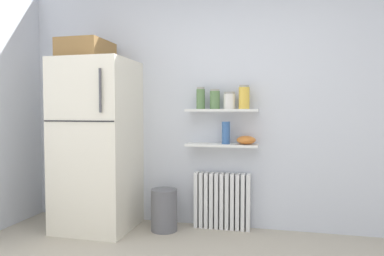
{
  "coord_description": "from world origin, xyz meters",
  "views": [
    {
      "loc": [
        0.5,
        -1.62,
        1.21
      ],
      "look_at": [
        -0.26,
        1.6,
        1.05
      ],
      "focal_mm": 32.75,
      "sensor_mm": 36.0,
      "label": 1
    }
  ],
  "objects_px": {
    "storage_jar_2": "(229,101)",
    "storage_jar_3": "(244,97)",
    "shelf_bowl": "(246,140)",
    "trash_bin": "(164,210)",
    "vase": "(226,133)",
    "radiator": "(222,201)",
    "storage_jar_1": "(215,99)",
    "storage_jar_0": "(201,98)",
    "refrigerator": "(97,140)"
  },
  "relations": [
    {
      "from": "shelf_bowl",
      "to": "trash_bin",
      "type": "distance_m",
      "value": 1.09
    },
    {
      "from": "radiator",
      "to": "shelf_bowl",
      "type": "relative_size",
      "value": 3.03
    },
    {
      "from": "storage_jar_3",
      "to": "shelf_bowl",
      "type": "xyz_separation_m",
      "value": [
        0.02,
        0.0,
        -0.43
      ]
    },
    {
      "from": "storage_jar_1",
      "to": "shelf_bowl",
      "type": "relative_size",
      "value": 1.06
    },
    {
      "from": "storage_jar_3",
      "to": "shelf_bowl",
      "type": "height_order",
      "value": "storage_jar_3"
    },
    {
      "from": "radiator",
      "to": "storage_jar_0",
      "type": "relative_size",
      "value": 2.58
    },
    {
      "from": "storage_jar_0",
      "to": "shelf_bowl",
      "type": "distance_m",
      "value": 0.63
    },
    {
      "from": "trash_bin",
      "to": "storage_jar_1",
      "type": "bearing_deg",
      "value": 19.11
    },
    {
      "from": "refrigerator",
      "to": "storage_jar_3",
      "type": "distance_m",
      "value": 1.56
    },
    {
      "from": "storage_jar_0",
      "to": "shelf_bowl",
      "type": "xyz_separation_m",
      "value": [
        0.46,
        -0.0,
        -0.42
      ]
    },
    {
      "from": "storage_jar_0",
      "to": "storage_jar_3",
      "type": "height_order",
      "value": "storage_jar_3"
    },
    {
      "from": "storage_jar_3",
      "to": "vase",
      "type": "relative_size",
      "value": 1.05
    },
    {
      "from": "storage_jar_0",
      "to": "storage_jar_2",
      "type": "xyz_separation_m",
      "value": [
        0.29,
        0.0,
        -0.03
      ]
    },
    {
      "from": "refrigerator",
      "to": "trash_bin",
      "type": "height_order",
      "value": "refrigerator"
    },
    {
      "from": "vase",
      "to": "shelf_bowl",
      "type": "height_order",
      "value": "vase"
    },
    {
      "from": "radiator",
      "to": "trash_bin",
      "type": "height_order",
      "value": "radiator"
    },
    {
      "from": "storage_jar_1",
      "to": "refrigerator",
      "type": "bearing_deg",
      "value": -168.54
    },
    {
      "from": "storage_jar_0",
      "to": "storage_jar_1",
      "type": "height_order",
      "value": "storage_jar_0"
    },
    {
      "from": "storage_jar_0",
      "to": "storage_jar_1",
      "type": "distance_m",
      "value": 0.15
    },
    {
      "from": "refrigerator",
      "to": "shelf_bowl",
      "type": "relative_size",
      "value": 10.16
    },
    {
      "from": "vase",
      "to": "trash_bin",
      "type": "xyz_separation_m",
      "value": [
        -0.6,
        -0.17,
        -0.78
      ]
    },
    {
      "from": "shelf_bowl",
      "to": "refrigerator",
      "type": "bearing_deg",
      "value": -170.91
    },
    {
      "from": "refrigerator",
      "to": "storage_jar_1",
      "type": "distance_m",
      "value": 1.28
    },
    {
      "from": "refrigerator",
      "to": "radiator",
      "type": "relative_size",
      "value": 3.36
    },
    {
      "from": "vase",
      "to": "trash_bin",
      "type": "relative_size",
      "value": 0.53
    },
    {
      "from": "storage_jar_3",
      "to": "vase",
      "type": "xyz_separation_m",
      "value": [
        -0.18,
        0.0,
        -0.36
      ]
    },
    {
      "from": "trash_bin",
      "to": "vase",
      "type": "bearing_deg",
      "value": 15.68
    },
    {
      "from": "storage_jar_2",
      "to": "storage_jar_3",
      "type": "height_order",
      "value": "storage_jar_3"
    },
    {
      "from": "refrigerator",
      "to": "storage_jar_3",
      "type": "bearing_deg",
      "value": 9.23
    },
    {
      "from": "storage_jar_1",
      "to": "trash_bin",
      "type": "height_order",
      "value": "storage_jar_1"
    },
    {
      "from": "shelf_bowl",
      "to": "trash_bin",
      "type": "bearing_deg",
      "value": -168.13
    },
    {
      "from": "shelf_bowl",
      "to": "trash_bin",
      "type": "xyz_separation_m",
      "value": [
        -0.81,
        -0.17,
        -0.71
      ]
    },
    {
      "from": "storage_jar_3",
      "to": "refrigerator",
      "type": "bearing_deg",
      "value": -170.77
    },
    {
      "from": "vase",
      "to": "refrigerator",
      "type": "bearing_deg",
      "value": -169.52
    },
    {
      "from": "refrigerator",
      "to": "trash_bin",
      "type": "bearing_deg",
      "value": 5.85
    },
    {
      "from": "storage_jar_1",
      "to": "storage_jar_2",
      "type": "relative_size",
      "value": 1.18
    },
    {
      "from": "storage_jar_1",
      "to": "vase",
      "type": "height_order",
      "value": "storage_jar_1"
    },
    {
      "from": "vase",
      "to": "shelf_bowl",
      "type": "xyz_separation_m",
      "value": [
        0.2,
        0.0,
        -0.07
      ]
    },
    {
      "from": "storage_jar_0",
      "to": "storage_jar_2",
      "type": "relative_size",
      "value": 1.3
    },
    {
      "from": "storage_jar_3",
      "to": "trash_bin",
      "type": "bearing_deg",
      "value": -167.8
    },
    {
      "from": "shelf_bowl",
      "to": "trash_bin",
      "type": "height_order",
      "value": "shelf_bowl"
    },
    {
      "from": "storage_jar_0",
      "to": "shelf_bowl",
      "type": "relative_size",
      "value": 1.17
    },
    {
      "from": "refrigerator",
      "to": "storage_jar_3",
      "type": "height_order",
      "value": "refrigerator"
    },
    {
      "from": "storage_jar_0",
      "to": "storage_jar_3",
      "type": "xyz_separation_m",
      "value": [
        0.44,
        -0.0,
        0.01
      ]
    },
    {
      "from": "radiator",
      "to": "storage_jar_2",
      "type": "bearing_deg",
      "value": -22.2
    },
    {
      "from": "storage_jar_1",
      "to": "storage_jar_2",
      "type": "bearing_deg",
      "value": 0.0
    },
    {
      "from": "radiator",
      "to": "storage_jar_3",
      "type": "distance_m",
      "value": 1.08
    },
    {
      "from": "radiator",
      "to": "storage_jar_1",
      "type": "height_order",
      "value": "storage_jar_1"
    },
    {
      "from": "refrigerator",
      "to": "storage_jar_0",
      "type": "height_order",
      "value": "refrigerator"
    },
    {
      "from": "radiator",
      "to": "trash_bin",
      "type": "xyz_separation_m",
      "value": [
        -0.56,
        -0.2,
        -0.08
      ]
    }
  ]
}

